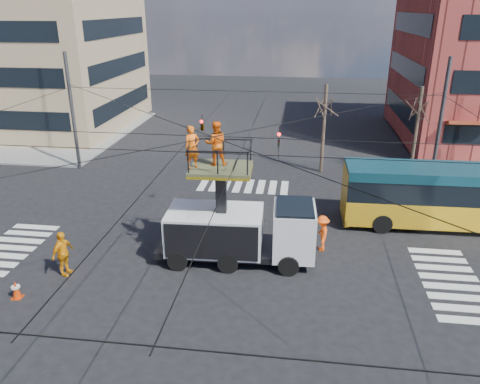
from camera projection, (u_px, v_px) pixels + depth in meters
name	position (u px, v px, depth m)	size (l,w,h in m)	color
ground	(216.00, 266.00, 20.77)	(120.00, 120.00, 0.00)	black
sidewalk_nw	(30.00, 132.00, 42.64)	(18.00, 18.00, 0.12)	slate
crosswalks	(216.00, 266.00, 20.77)	(22.40, 22.40, 0.02)	silver
overhead_network	(214.00, 172.00, 19.57)	(24.24, 24.24, 8.00)	#2D2D30
tree_a	(325.00, 105.00, 30.89)	(2.00, 2.00, 6.00)	#382B21
tree_b	(419.00, 108.00, 30.16)	(2.00, 2.00, 6.00)	#382B21
utility_truck	(239.00, 218.00, 20.60)	(7.09, 2.88, 6.32)	black
city_bus	(469.00, 196.00, 23.84)	(12.60, 2.84, 3.20)	gold
traffic_cone	(16.00, 289.00, 18.36)	(0.36, 0.36, 0.77)	red
worker_ground	(63.00, 254.00, 19.75)	(1.18, 0.49, 2.02)	#FFA410
flagger	(322.00, 233.00, 21.81)	(1.14, 0.65, 1.76)	#FF5110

